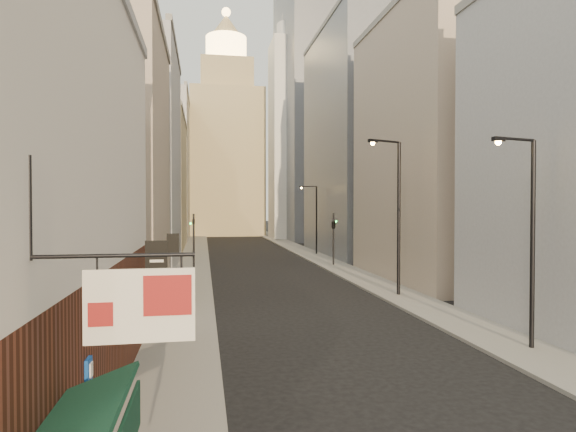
% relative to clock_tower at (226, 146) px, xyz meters
% --- Properties ---
extents(sidewalk_left, '(3.00, 140.00, 0.15)m').
position_rel_clock_tower_xyz_m(sidewalk_left, '(-5.50, -37.00, -17.56)').
color(sidewalk_left, gray).
rests_on(sidewalk_left, ground).
extents(sidewalk_right, '(3.00, 140.00, 0.15)m').
position_rel_clock_tower_xyz_m(sidewalk_right, '(7.50, -37.00, -17.56)').
color(sidewalk_right, gray).
rests_on(sidewalk_right, ground).
extents(left_bldg_beige, '(8.00, 12.00, 16.00)m').
position_rel_clock_tower_xyz_m(left_bldg_beige, '(-11.00, -66.00, -9.63)').
color(left_bldg_beige, gray).
rests_on(left_bldg_beige, ground).
extents(left_bldg_grey, '(8.00, 16.00, 20.00)m').
position_rel_clock_tower_xyz_m(left_bldg_grey, '(-11.00, -50.00, -7.63)').
color(left_bldg_grey, '#929297').
rests_on(left_bldg_grey, ground).
extents(left_bldg_tan, '(8.00, 18.00, 17.00)m').
position_rel_clock_tower_xyz_m(left_bldg_tan, '(-11.00, -32.00, -9.13)').
color(left_bldg_tan, tan).
rests_on(left_bldg_tan, ground).
extents(left_bldg_wingrid, '(8.00, 20.00, 24.00)m').
position_rel_clock_tower_xyz_m(left_bldg_wingrid, '(-11.00, -12.00, -5.63)').
color(left_bldg_wingrid, gray).
rests_on(left_bldg_wingrid, ground).
extents(right_bldg_beige, '(8.00, 16.00, 20.00)m').
position_rel_clock_tower_xyz_m(right_bldg_beige, '(13.00, -62.00, -7.63)').
color(right_bldg_beige, gray).
rests_on(right_bldg_beige, ground).
extents(right_bldg_wingrid, '(8.00, 20.00, 26.00)m').
position_rel_clock_tower_xyz_m(right_bldg_wingrid, '(13.00, -42.00, -4.63)').
color(right_bldg_wingrid, gray).
rests_on(right_bldg_wingrid, ground).
extents(highrise, '(21.00, 23.00, 51.20)m').
position_rel_clock_tower_xyz_m(highrise, '(19.00, -14.00, 8.02)').
color(highrise, gray).
rests_on(highrise, ground).
extents(clock_tower, '(14.00, 14.00, 44.90)m').
position_rel_clock_tower_xyz_m(clock_tower, '(0.00, 0.00, 0.00)').
color(clock_tower, tan).
rests_on(clock_tower, ground).
extents(white_tower, '(8.00, 8.00, 41.50)m').
position_rel_clock_tower_xyz_m(white_tower, '(11.00, -14.00, 0.97)').
color(white_tower, silver).
rests_on(white_tower, ground).
extents(streetlamp_near, '(2.12, 0.65, 8.21)m').
position_rel_clock_tower_xyz_m(streetlamp_near, '(7.74, -79.81, -12.94)').
color(streetlamp_near, black).
rests_on(streetlamp_near, ground).
extents(streetlamp_mid, '(2.41, 1.08, 9.64)m').
position_rel_clock_tower_xyz_m(streetlamp_mid, '(7.12, -68.34, -12.13)').
color(streetlamp_mid, black).
rests_on(streetlamp_mid, ground).
extents(streetlamp_far, '(2.00, 0.87, 7.97)m').
position_rel_clock_tower_xyz_m(streetlamp_far, '(8.05, -42.44, -13.08)').
color(streetlamp_far, black).
rests_on(streetlamp_far, ground).
extents(traffic_light_left, '(0.62, 0.57, 5.00)m').
position_rel_clock_tower_xyz_m(traffic_light_left, '(-5.37, -55.88, -13.95)').
color(traffic_light_left, black).
rests_on(traffic_light_left, ground).
extents(traffic_light_right, '(0.73, 0.73, 5.00)m').
position_rel_clock_tower_xyz_m(traffic_light_right, '(7.40, -52.94, -13.78)').
color(traffic_light_right, black).
rests_on(traffic_light_right, ground).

